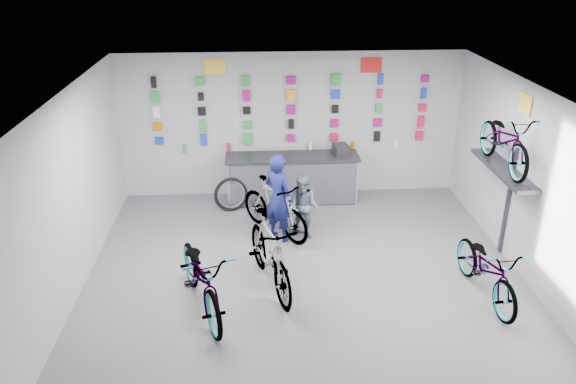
{
  "coord_description": "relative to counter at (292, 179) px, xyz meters",
  "views": [
    {
      "loc": [
        -0.74,
        -7.1,
        4.94
      ],
      "look_at": [
        -0.22,
        1.4,
        1.15
      ],
      "focal_mm": 35.0,
      "sensor_mm": 36.0,
      "label": 1
    }
  ],
  "objects": [
    {
      "name": "sign_left",
      "position": [
        -1.5,
        0.44,
        2.23
      ],
      "size": [
        0.42,
        0.02,
        0.3
      ],
      "primitive_type": "cube",
      "color": "yellow",
      "rests_on": "wall_back"
    },
    {
      "name": "register",
      "position": [
        0.98,
        0.01,
        0.62
      ],
      "size": [
        0.34,
        0.35,
        0.22
      ],
      "primitive_type": "cube",
      "rotation": [
        0.0,
        0.0,
        0.22
      ],
      "color": "black",
      "rests_on": "counter"
    },
    {
      "name": "bike_right",
      "position": [
        2.68,
        -3.64,
        0.0
      ],
      "size": [
        0.81,
        1.9,
        0.97
      ],
      "primitive_type": "imported",
      "rotation": [
        0.0,
        0.0,
        0.09
      ],
      "color": "gray",
      "rests_on": "floor"
    },
    {
      "name": "spare_wheel",
      "position": [
        -1.25,
        -0.37,
        -0.15
      ],
      "size": [
        0.71,
        0.35,
        0.69
      ],
      "rotation": [
        0.0,
        0.0,
        0.26
      ],
      "color": "black",
      "rests_on": "floor"
    },
    {
      "name": "wall_back",
      "position": [
        0.0,
        0.46,
        1.01
      ],
      "size": [
        7.0,
        0.0,
        7.0
      ],
      "primitive_type": "plane",
      "rotation": [
        1.57,
        0.0,
        0.0
      ],
      "color": "#ABABAE",
      "rests_on": "floor"
    },
    {
      "name": "floor",
      "position": [
        0.0,
        -3.54,
        -0.49
      ],
      "size": [
        8.0,
        8.0,
        0.0
      ],
      "primitive_type": "plane",
      "color": "#4E4E53",
      "rests_on": "ground"
    },
    {
      "name": "sign_right",
      "position": [
        1.6,
        0.44,
        2.23
      ],
      "size": [
        0.42,
        0.02,
        0.3
      ],
      "primitive_type": "cube",
      "color": "red",
      "rests_on": "wall_back"
    },
    {
      "name": "sign_side",
      "position": [
        3.48,
        -2.34,
        2.16
      ],
      "size": [
        0.02,
        0.4,
        0.3
      ],
      "primitive_type": "cube",
      "color": "yellow",
      "rests_on": "wall_right"
    },
    {
      "name": "clerk",
      "position": [
        -0.35,
        -1.61,
        0.33
      ],
      "size": [
        0.7,
        0.68,
        1.62
      ],
      "primitive_type": "imported",
      "rotation": [
        0.0,
        0.0,
        2.41
      ],
      "color": "navy",
      "rests_on": "floor"
    },
    {
      "name": "wall_right",
      "position": [
        3.5,
        -3.54,
        1.01
      ],
      "size": [
        0.0,
        8.0,
        8.0
      ],
      "primitive_type": "plane",
      "rotation": [
        1.57,
        0.0,
        -1.57
      ],
      "color": "#ABABAE",
      "rests_on": "floor"
    },
    {
      "name": "bike_service",
      "position": [
        -0.42,
        -1.43,
        0.04
      ],
      "size": [
        1.49,
        1.69,
        1.06
      ],
      "primitive_type": "imported",
      "rotation": [
        0.0,
        0.0,
        0.67
      ],
      "color": "gray",
      "rests_on": "floor"
    },
    {
      "name": "ceiling",
      "position": [
        0.0,
        -3.54,
        2.51
      ],
      "size": [
        8.0,
        8.0,
        0.0
      ],
      "primitive_type": "plane",
      "rotation": [
        3.14,
        0.0,
        0.0
      ],
      "color": "white",
      "rests_on": "wall_back"
    },
    {
      "name": "bike_left",
      "position": [
        -1.56,
        -3.71,
        0.06
      ],
      "size": [
        1.36,
        2.21,
        1.1
      ],
      "primitive_type": "imported",
      "rotation": [
        0.0,
        0.0,
        0.33
      ],
      "color": "gray",
      "rests_on": "floor"
    },
    {
      "name": "wall_left",
      "position": [
        -3.5,
        -3.54,
        1.01
      ],
      "size": [
        0.0,
        8.0,
        8.0
      ],
      "primitive_type": "plane",
      "rotation": [
        1.57,
        0.0,
        1.57
      ],
      "color": "#ABABAE",
      "rests_on": "floor"
    },
    {
      "name": "counter",
      "position": [
        0.0,
        0.0,
        0.0
      ],
      "size": [
        2.7,
        0.66,
        1.0
      ],
      "color": "black",
      "rests_on": "floor"
    },
    {
      "name": "merch_wall",
      "position": [
        -0.06,
        0.39,
        1.32
      ],
      "size": [
        5.57,
        0.08,
        1.56
      ],
      "color": "#1538C3",
      "rests_on": "wall_back"
    },
    {
      "name": "wall_bracket",
      "position": [
        3.33,
        -2.34,
        0.98
      ],
      "size": [
        0.39,
        1.9,
        2.0
      ],
      "color": "#333338",
      "rests_on": "wall_right"
    },
    {
      "name": "customer",
      "position": [
        0.1,
        -1.57,
        0.1
      ],
      "size": [
        0.71,
        0.66,
        1.18
      ],
      "primitive_type": "imported",
      "rotation": [
        0.0,
        0.0,
        -0.48
      ],
      "color": "slate",
      "rests_on": "floor"
    },
    {
      "name": "bike_center",
      "position": [
        -0.56,
        -3.19,
        0.11
      ],
      "size": [
        1.08,
        2.07,
        1.2
      ],
      "primitive_type": "imported",
      "rotation": [
        0.0,
        0.0,
        0.27
      ],
      "color": "gray",
      "rests_on": "floor"
    },
    {
      "name": "bike_wall",
      "position": [
        3.25,
        -2.34,
        1.57
      ],
      "size": [
        0.63,
        1.8,
        0.95
      ],
      "primitive_type": "imported",
      "color": "gray",
      "rests_on": "wall_bracket"
    }
  ]
}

